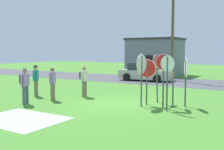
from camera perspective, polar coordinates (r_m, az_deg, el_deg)
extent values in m
plane|color=#47842D|center=(12.85, 1.22, -6.22)|extent=(80.00, 80.00, 0.00)
cube|color=#4C4C51|center=(22.42, 14.89, -1.50)|extent=(60.00, 6.40, 0.01)
cube|color=#ADAAA3|center=(10.66, -18.80, -8.85)|extent=(3.20, 2.40, 0.01)
cube|color=slate|center=(28.81, 9.14, 3.68)|extent=(5.18, 4.01, 3.66)
cube|color=#383333|center=(28.82, 9.20, 7.52)|extent=(5.38, 4.21, 0.20)
cube|color=black|center=(26.98, 7.47, 1.95)|extent=(1.10, 0.08, 2.10)
cylinder|color=brown|center=(23.85, 12.76, 9.30)|extent=(0.24, 0.24, 8.62)
cube|color=#B7B2A3|center=(23.09, 7.10, 0.13)|extent=(4.43, 2.12, 0.76)
cube|color=#2D333D|center=(23.12, 6.54, 1.83)|extent=(2.35, 1.70, 0.60)
cylinder|color=black|center=(23.54, 10.90, -0.34)|extent=(0.66, 0.27, 0.64)
cylinder|color=black|center=(21.83, 9.57, -0.74)|extent=(0.66, 0.27, 0.64)
cylinder|color=black|center=(24.42, 4.89, -0.07)|extent=(0.66, 0.27, 0.64)
cylinder|color=black|center=(22.77, 3.17, -0.44)|extent=(0.66, 0.27, 0.64)
cylinder|color=#474C4C|center=(12.34, 12.85, -2.38)|extent=(0.09, 0.09, 1.89)
cylinder|color=white|center=(12.27, 12.91, 0.66)|extent=(0.26, 0.65, 0.69)
cylinder|color=red|center=(12.27, 12.86, 0.66)|extent=(0.24, 0.60, 0.64)
cylinder|color=#474C4C|center=(13.30, 9.51, -0.88)|extent=(0.18, 0.10, 2.30)
cylinder|color=white|center=(13.23, 9.57, 2.94)|extent=(0.14, 0.64, 0.64)
cylinder|color=red|center=(13.23, 9.61, 2.94)|extent=(0.13, 0.59, 0.59)
cylinder|color=#474C4C|center=(11.44, 11.63, -1.90)|extent=(0.09, 0.09, 2.29)
cylinder|color=white|center=(11.37, 11.71, 2.42)|extent=(0.66, 0.19, 0.68)
cylinder|color=red|center=(11.38, 11.74, 2.42)|extent=(0.61, 0.18, 0.63)
cylinder|color=#474C4C|center=(12.69, 7.39, -1.67)|extent=(0.09, 0.10, 2.07)
cylinder|color=white|center=(12.63, 7.43, 1.36)|extent=(0.83, 0.30, 0.87)
cylinder|color=red|center=(12.62, 7.42, 1.35)|extent=(0.77, 0.28, 0.81)
cylinder|color=#474C4C|center=(12.09, 10.85, -1.40)|extent=(0.09, 0.09, 2.34)
cylinder|color=white|center=(12.03, 10.92, 2.72)|extent=(0.68, 0.26, 0.72)
cylinder|color=red|center=(12.02, 10.92, 2.72)|extent=(0.63, 0.24, 0.67)
cylinder|color=#474C4C|center=(12.53, 15.36, -1.72)|extent=(0.09, 0.09, 2.15)
cylinder|color=white|center=(12.47, 15.44, 1.49)|extent=(0.40, 0.80, 0.89)
cylinder|color=red|center=(12.47, 15.48, 1.48)|extent=(0.37, 0.75, 0.82)
cylinder|color=#474C4C|center=(12.22, 6.27, -1.33)|extent=(0.07, 0.07, 2.32)
cylinder|color=white|center=(12.15, 6.31, 2.33)|extent=(0.07, 0.90, 0.90)
cylinder|color=red|center=(12.16, 6.27, 2.33)|extent=(0.07, 0.84, 0.84)
cylinder|color=#7A6B56|center=(15.71, -15.72, -2.70)|extent=(0.14, 0.14, 0.88)
cylinder|color=#7A6B56|center=(15.50, -15.98, -2.81)|extent=(0.14, 0.14, 0.88)
cube|color=teal|center=(15.53, -15.92, -0.08)|extent=(0.37, 0.42, 0.58)
cylinder|color=teal|center=(15.75, -15.63, -0.07)|extent=(0.09, 0.09, 0.52)
cylinder|color=teal|center=(15.30, -16.21, -0.24)|extent=(0.09, 0.09, 0.52)
sphere|color=tan|center=(15.49, -15.96, 1.45)|extent=(0.21, 0.21, 0.21)
cylinder|color=#333338|center=(15.49, -15.96, 1.66)|extent=(0.31, 0.32, 0.02)
cylinder|color=#333338|center=(15.49, -15.97, 1.84)|extent=(0.19, 0.19, 0.09)
cylinder|color=#4C5670|center=(13.44, -17.61, -4.05)|extent=(0.14, 0.14, 0.88)
cylinder|color=#4C5670|center=(13.28, -18.24, -4.18)|extent=(0.14, 0.14, 0.88)
cube|color=#9E7AB2|center=(13.26, -18.01, -1.00)|extent=(0.27, 0.39, 0.58)
cylinder|color=#9E7AB2|center=(13.44, -17.32, -0.98)|extent=(0.09, 0.09, 0.52)
cylinder|color=#9E7AB2|center=(13.09, -18.71, -1.18)|extent=(0.09, 0.09, 0.52)
sphere|color=#9E7051|center=(13.23, -18.06, 0.79)|extent=(0.21, 0.21, 0.21)
cylinder|color=gray|center=(13.22, -18.06, 1.04)|extent=(0.32, 0.32, 0.02)
cylinder|color=gray|center=(13.22, -18.07, 1.26)|extent=(0.19, 0.19, 0.09)
cube|color=#232328|center=(13.38, -18.55, -0.88)|extent=(0.17, 0.28, 0.40)
cylinder|color=#7A6B56|center=(14.15, -12.30, -3.47)|extent=(0.14, 0.14, 0.88)
cylinder|color=#7A6B56|center=(13.95, -12.66, -3.60)|extent=(0.14, 0.14, 0.88)
cube|color=#9E7AB2|center=(13.96, -12.54, -0.57)|extent=(0.33, 0.41, 0.58)
cylinder|color=#9E7AB2|center=(14.19, -12.15, -0.56)|extent=(0.09, 0.09, 0.52)
cylinder|color=#9E7AB2|center=(13.75, -12.94, -0.75)|extent=(0.09, 0.09, 0.52)
sphere|color=brown|center=(13.93, -12.57, 1.13)|extent=(0.21, 0.21, 0.21)
cylinder|color=#7A6B56|center=(14.98, -5.65, -2.90)|extent=(0.14, 0.14, 0.88)
cylinder|color=#7A6B56|center=(14.80, -6.15, -3.00)|extent=(0.14, 0.14, 0.88)
cube|color=beige|center=(14.81, -5.92, -0.16)|extent=(0.22, 0.36, 0.58)
cylinder|color=beige|center=(15.00, -5.37, -0.16)|extent=(0.09, 0.09, 0.52)
cylinder|color=beige|center=(14.62, -6.49, -0.31)|extent=(0.09, 0.09, 0.52)
sphere|color=#9E7051|center=(14.77, -5.94, 1.45)|extent=(0.21, 0.21, 0.21)
cylinder|color=beige|center=(14.77, -5.94, 1.67)|extent=(0.32, 0.31, 0.02)
cylinder|color=beige|center=(14.77, -5.94, 1.86)|extent=(0.19, 0.19, 0.09)
cube|color=#232328|center=(14.91, -6.45, -0.05)|extent=(0.14, 0.26, 0.40)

